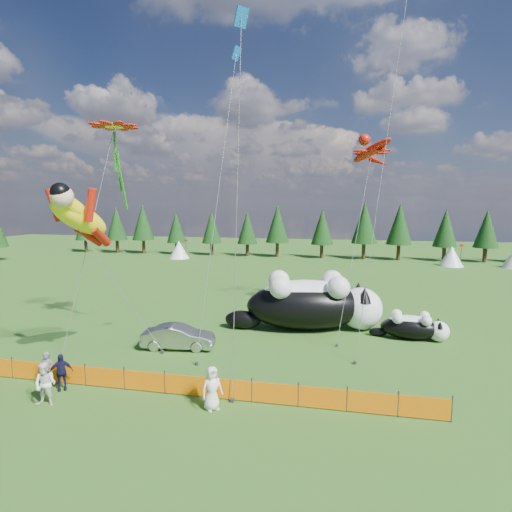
{
  "coord_description": "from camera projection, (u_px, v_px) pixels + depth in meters",
  "views": [
    {
      "loc": [
        6.43,
        -18.9,
        8.48
      ],
      "look_at": [
        1.76,
        4.0,
        5.46
      ],
      "focal_mm": 28.0,
      "sensor_mm": 36.0,
      "label": 1
    }
  ],
  "objects": [
    {
      "name": "ground",
      "position": [
        207.0,
        369.0,
        20.73
      ],
      "size": [
        160.0,
        160.0,
        0.0
      ],
      "primitive_type": "plane",
      "color": "#0C3409",
      "rests_on": "ground"
    },
    {
      "name": "spectator_e",
      "position": [
        212.0,
        388.0,
        16.52
      ],
      "size": [
        1.06,
        1.05,
        1.85
      ],
      "primitive_type": "imported",
      "rotation": [
        0.0,
        0.0,
        0.75
      ],
      "color": "white",
      "rests_on": "ground"
    },
    {
      "name": "diamond_kite_c",
      "position": [
        241.0,
        37.0,
        16.26
      ],
      "size": [
        0.86,
        1.63,
        16.8
      ],
      "color": "blue",
      "rests_on": "ground"
    },
    {
      "name": "spectator_b",
      "position": [
        45.0,
        384.0,
        16.83
      ],
      "size": [
        0.98,
        0.66,
        1.88
      ],
      "primitive_type": "imported",
      "rotation": [
        0.0,
        0.0,
        0.14
      ],
      "color": "white",
      "rests_on": "ground"
    },
    {
      "name": "festival_tents",
      "position": [
        369.0,
        254.0,
        57.24
      ],
      "size": [
        50.0,
        3.2,
        2.8
      ],
      "primitive_type": null,
      "color": "white",
      "rests_on": "ground"
    },
    {
      "name": "flower_kite",
      "position": [
        114.0,
        129.0,
        23.68
      ],
      "size": [
        3.69,
        6.85,
        13.89
      ],
      "color": "#BC1609",
      "rests_on": "ground"
    },
    {
      "name": "spectator_a",
      "position": [
        47.0,
        371.0,
        18.36
      ],
      "size": [
        0.69,
        0.5,
        1.76
      ],
      "primitive_type": "imported",
      "rotation": [
        0.0,
        0.0,
        0.13
      ],
      "color": "slate",
      "rests_on": "ground"
    },
    {
      "name": "cat_large",
      "position": [
        313.0,
        302.0,
        27.19
      ],
      "size": [
        10.7,
        5.21,
        3.89
      ],
      "rotation": [
        0.0,
        0.0,
        0.19
      ],
      "color": "black",
      "rests_on": "ground"
    },
    {
      "name": "tree_line",
      "position": [
        296.0,
        233.0,
        63.94
      ],
      "size": [
        90.0,
        4.0,
        8.0
      ],
      "primitive_type": null,
      "color": "black",
      "rests_on": "ground"
    },
    {
      "name": "diamond_kite_a",
      "position": [
        235.0,
        65.0,
        24.89
      ],
      "size": [
        1.03,
        7.12,
        19.17
      ],
      "color": "blue",
      "rests_on": "ground"
    },
    {
      "name": "superhero_kite",
      "position": [
        80.0,
        218.0,
        19.65
      ],
      "size": [
        5.08,
        5.26,
        10.11
      ],
      "color": "#FFEC0D",
      "rests_on": "ground"
    },
    {
      "name": "spectator_c",
      "position": [
        61.0,
        372.0,
        18.27
      ],
      "size": [
        1.12,
        1.0,
        1.72
      ],
      "primitive_type": "imported",
      "rotation": [
        0.0,
        0.0,
        0.61
      ],
      "color": "#131233",
      "rests_on": "ground"
    },
    {
      "name": "cat_small",
      "position": [
        413.0,
        326.0,
        25.22
      ],
      "size": [
        4.81,
        1.96,
        1.74
      ],
      "rotation": [
        0.0,
        0.0,
        -0.08
      ],
      "color": "black",
      "rests_on": "ground"
    },
    {
      "name": "safety_fence",
      "position": [
        186.0,
        385.0,
        17.75
      ],
      "size": [
        22.06,
        0.06,
        1.1
      ],
      "color": "#262626",
      "rests_on": "ground"
    },
    {
      "name": "car",
      "position": [
        178.0,
        337.0,
        23.61
      ],
      "size": [
        4.4,
        2.03,
        1.4
      ],
      "primitive_type": "imported",
      "rotation": [
        0.0,
        0.0,
        1.7
      ],
      "color": "#AFAFB3",
      "rests_on": "ground"
    },
    {
      "name": "gecko_kite",
      "position": [
        371.0,
        151.0,
        29.61
      ],
      "size": [
        5.65,
        10.88,
        14.77
      ],
      "color": "#BC1609",
      "rests_on": "ground"
    }
  ]
}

